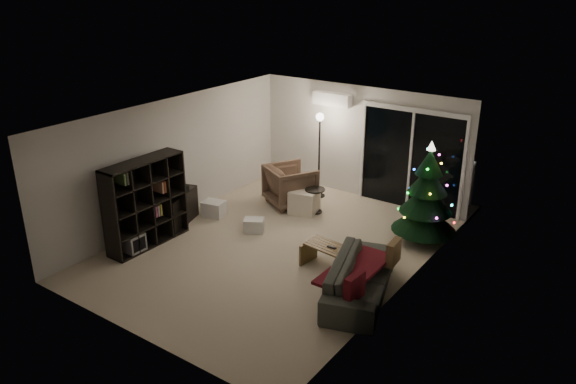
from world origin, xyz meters
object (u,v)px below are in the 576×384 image
Objects in this scene: sofa at (360,278)px; coffee_table at (339,261)px; christmas_tree at (427,192)px; armchair at (291,185)px; media_cabinet at (178,208)px; bookshelf at (138,201)px.

coffee_table is at bearing 37.38° from sofa.
coffee_table is 0.66× the size of christmas_tree.
christmas_tree is (0.06, 2.41, 0.67)m from sofa.
armchair is 0.75× the size of coffee_table.
coffee_table is at bearing -109.62° from christmas_tree.
media_cabinet is 4.89m from christmas_tree.
bookshelf is 1.07m from media_cabinet.
armchair reaches higher than coffee_table.
media_cabinet is at bearing -170.01° from coffee_table.
christmas_tree is at bearing 8.35° from media_cabinet.
coffee_table is at bearing 169.14° from armchair.
coffee_table is (-0.64, 0.45, -0.10)m from sofa.
media_cabinet reaches higher than sofa.
bookshelf is at bearing 96.31° from armchair.
sofa is at bearing -21.49° from media_cabinet.
coffee_table is at bearing 1.00° from bookshelf.
christmas_tree is (0.70, 1.96, 0.77)m from coffee_table.
sofa is 2.51m from christmas_tree.
armchair is at bearing 33.93° from sofa.
bookshelf reaches higher than media_cabinet.
christmas_tree reaches higher than armchair.
media_cabinet is 2.50m from armchair.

